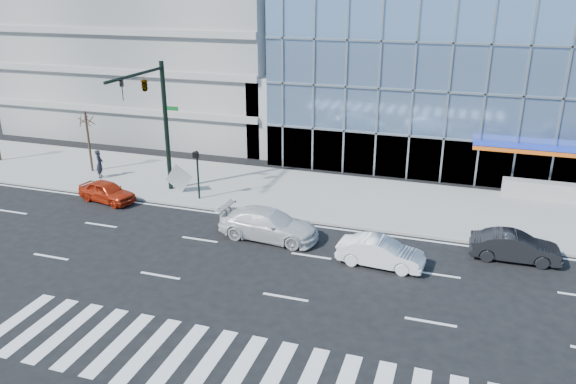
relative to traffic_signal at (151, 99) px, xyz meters
name	(u,v)px	position (x,y,z in m)	size (l,w,h in m)	color
ground	(311,256)	(11.00, -4.57, -6.16)	(160.00, 160.00, 0.00)	black
sidewalk	(347,198)	(11.00, 3.43, -6.09)	(120.00, 8.00, 0.15)	gray
theatre_building	(576,50)	(25.00, 21.43, 1.34)	(42.00, 26.00, 15.00)	#799CCB
parking_garage	(184,10)	(-9.00, 21.43, 3.84)	(24.00, 24.00, 20.00)	gray
ramp_block	(301,111)	(5.00, 13.43, -3.16)	(6.00, 8.00, 6.00)	gray
traffic_signal	(151,99)	(0.00, 0.00, 0.00)	(1.14, 5.74, 8.00)	black
ped_signal_post	(197,167)	(2.50, 0.37, -4.02)	(0.30, 0.33, 3.00)	black
street_tree_near	(86,120)	(-7.00, 2.93, -2.39)	(1.10, 1.10, 4.23)	#332319
white_suv	(269,224)	(8.33, -3.25, -5.40)	(2.14, 5.27, 1.53)	silver
white_sedan	(381,252)	(14.33, -4.47, -5.50)	(1.41, 4.04, 1.33)	white
dark_sedan	(515,247)	(20.33, -1.91, -5.48)	(1.44, 4.14, 1.36)	black
red_sedan	(107,192)	(-2.73, -1.42, -5.53)	(1.50, 3.74, 1.27)	#AA250D
pedestrian	(100,164)	(-5.55, 1.90, -5.06)	(0.70, 0.46, 1.91)	black
tilted_panel	(179,178)	(0.84, 1.03, -5.11)	(1.30, 0.06, 1.30)	#9B9B9B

